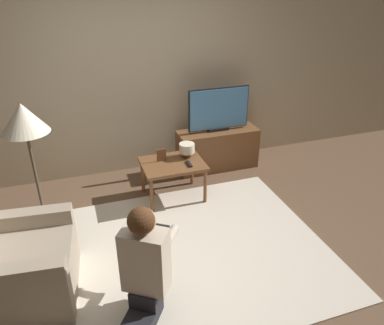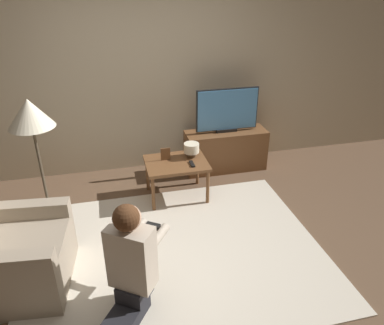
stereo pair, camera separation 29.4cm
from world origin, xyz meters
TOP-DOWN VIEW (x-y plane):
  - ground_plane at (0.00, 0.00)m, footprint 10.00×10.00m
  - wall_back at (0.00, 1.93)m, footprint 10.00×0.06m
  - rug at (0.00, 0.00)m, footprint 2.81×2.20m
  - tv_stand at (1.01, 1.56)m, footprint 1.08×0.36m
  - tv at (1.01, 1.56)m, footprint 0.82×0.08m
  - coffee_table at (0.23, 1.01)m, footprint 0.71×0.56m
  - floor_lamp at (-1.23, 1.01)m, footprint 0.46×0.46m
  - armchair at (-1.40, -0.06)m, footprint 0.89×0.92m
  - person_kneeling at (-0.45, -0.58)m, footprint 0.68×0.83m
  - picture_frame at (0.12, 1.08)m, footprint 0.11×0.01m
  - table_lamp at (0.43, 1.09)m, footprint 0.18×0.18m
  - remote at (0.39, 0.89)m, footprint 0.04×0.15m

SIDE VIEW (x-z plane):
  - ground_plane at x=0.00m, z-range 0.00..0.00m
  - rug at x=0.00m, z-range 0.00..0.02m
  - tv_stand at x=1.01m, z-range 0.00..0.55m
  - armchair at x=-1.40m, z-range -0.18..0.81m
  - coffee_table at x=0.23m, z-range 0.18..0.65m
  - remote at x=0.39m, z-range 0.47..0.49m
  - person_kneeling at x=-0.45m, z-range 0.00..0.98m
  - picture_frame at x=0.12m, z-range 0.47..0.62m
  - table_lamp at x=0.43m, z-range 0.49..0.66m
  - tv at x=1.01m, z-range 0.55..1.13m
  - floor_lamp at x=-1.23m, z-range 0.47..1.79m
  - wall_back at x=0.00m, z-range 0.00..2.60m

